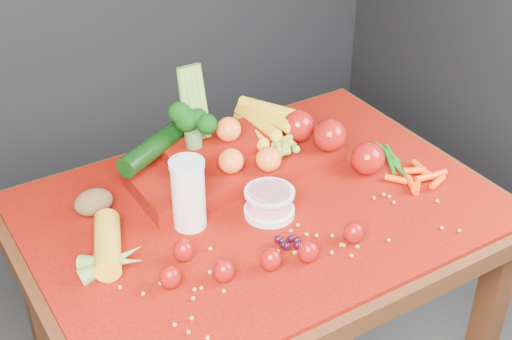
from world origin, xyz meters
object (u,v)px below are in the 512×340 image
table (260,241)px  produce_mound (243,149)px  milk_glass (188,192)px  yogurt_bowl (269,202)px

table → produce_mound: size_ratio=1.81×
table → produce_mound: 0.23m
milk_glass → produce_mound: bearing=31.2°
milk_glass → table: bearing=-7.2°
milk_glass → yogurt_bowl: size_ratio=1.43×
milk_glass → yogurt_bowl: milk_glass is taller
milk_glass → yogurt_bowl: bearing=-19.2°
table → yogurt_bowl: size_ratio=9.39×
produce_mound → table: bearing=-106.7°
yogurt_bowl → milk_glass: bearing=160.8°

